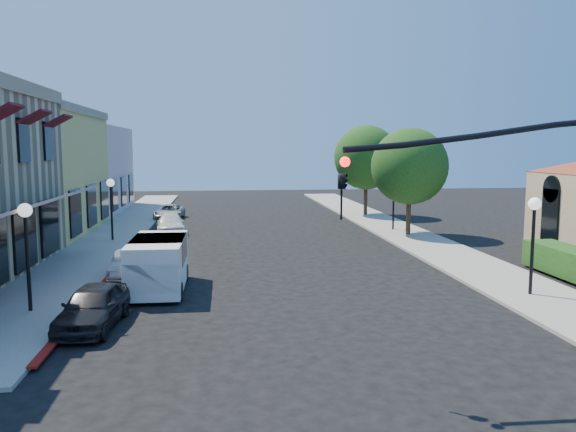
{
  "coord_description": "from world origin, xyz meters",
  "views": [
    {
      "loc": [
        -2.43,
        -10.31,
        5.3
      ],
      "look_at": [
        0.25,
        11.63,
        2.6
      ],
      "focal_mm": 35.0,
      "sensor_mm": 36.0,
      "label": 1
    }
  ],
  "objects": [
    {
      "name": "ground",
      "position": [
        0.0,
        0.0,
        0.0
      ],
      "size": [
        120.0,
        120.0,
        0.0
      ],
      "primitive_type": "plane",
      "color": "black",
      "rests_on": "ground"
    },
    {
      "name": "sidewalk_left",
      "position": [
        -8.75,
        27.0,
        0.06
      ],
      "size": [
        3.5,
        50.0,
        0.12
      ],
      "primitive_type": "cube",
      "color": "gray",
      "rests_on": "ground"
    },
    {
      "name": "sidewalk_right",
      "position": [
        8.75,
        27.0,
        0.06
      ],
      "size": [
        3.5,
        50.0,
        0.12
      ],
      "primitive_type": "cube",
      "color": "gray",
      "rests_on": "ground"
    },
    {
      "name": "curb_red_strip",
      "position": [
        -6.9,
        8.0,
        0.0
      ],
      "size": [
        0.25,
        10.0,
        0.06
      ],
      "primitive_type": "cube",
      "color": "maroon",
      "rests_on": "ground"
    },
    {
      "name": "yellow_stucco_building",
      "position": [
        -15.5,
        26.0,
        3.8
      ],
      "size": [
        10.0,
        12.0,
        7.6
      ],
      "primitive_type": "cube",
      "color": "#E6CD67",
      "rests_on": "ground"
    },
    {
      "name": "pink_stucco_building",
      "position": [
        -15.5,
        38.0,
        3.5
      ],
      "size": [
        10.0,
        12.0,
        7.0
      ],
      "primitive_type": "cube",
      "color": "beige",
      "rests_on": "ground"
    },
    {
      "name": "street_tree_a",
      "position": [
        8.8,
        22.0,
        4.19
      ],
      "size": [
        4.56,
        4.56,
        6.48
      ],
      "color": "#342115",
      "rests_on": "ground"
    },
    {
      "name": "street_tree_b",
      "position": [
        8.8,
        32.0,
        4.54
      ],
      "size": [
        4.94,
        4.94,
        7.02
      ],
      "color": "#342115",
      "rests_on": "ground"
    },
    {
      "name": "lamppost_left_near",
      "position": [
        -8.5,
        8.0,
        2.74
      ],
      "size": [
        0.44,
        0.44,
        3.57
      ],
      "color": "black",
      "rests_on": "ground"
    },
    {
      "name": "lamppost_left_far",
      "position": [
        -8.5,
        22.0,
        2.74
      ],
      "size": [
        0.44,
        0.44,
        3.57
      ],
      "color": "black",
      "rests_on": "ground"
    },
    {
      "name": "lamppost_right_near",
      "position": [
        8.5,
        8.0,
        2.74
      ],
      "size": [
        0.44,
        0.44,
        3.57
      ],
      "color": "black",
      "rests_on": "ground"
    },
    {
      "name": "lamppost_right_far",
      "position": [
        8.5,
        24.0,
        2.74
      ],
      "size": [
        0.44,
        0.44,
        3.57
      ],
      "color": "black",
      "rests_on": "ground"
    },
    {
      "name": "white_van",
      "position": [
        -4.73,
        10.49,
        1.13
      ],
      "size": [
        1.98,
        4.42,
        1.95
      ],
      "color": "white",
      "rests_on": "ground"
    },
    {
      "name": "parked_car_a",
      "position": [
        -6.2,
        6.37,
        0.64
      ],
      "size": [
        1.85,
        3.87,
        1.28
      ],
      "primitive_type": "imported",
      "rotation": [
        0.0,
        0.0,
        -0.09
      ],
      "color": "black",
      "rests_on": "ground"
    },
    {
      "name": "parked_car_b",
      "position": [
        -6.2,
        13.0,
        0.53
      ],
      "size": [
        1.21,
        3.25,
        1.06
      ],
      "primitive_type": "imported",
      "rotation": [
        0.0,
        0.0,
        -0.03
      ],
      "color": "silver",
      "rests_on": "ground"
    },
    {
      "name": "parked_car_c",
      "position": [
        -5.51,
        25.0,
        0.58
      ],
      "size": [
        2.0,
        4.14,
        1.16
      ],
      "primitive_type": "imported",
      "rotation": [
        0.0,
        0.0,
        0.09
      ],
      "color": "silver",
      "rests_on": "ground"
    },
    {
      "name": "parked_car_d",
      "position": [
        -6.2,
        32.0,
        0.54
      ],
      "size": [
        2.26,
        4.07,
        1.08
      ],
      "primitive_type": "imported",
      "rotation": [
        0.0,
        0.0,
        -0.13
      ],
      "color": "#A5A8AA",
      "rests_on": "ground"
    }
  ]
}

